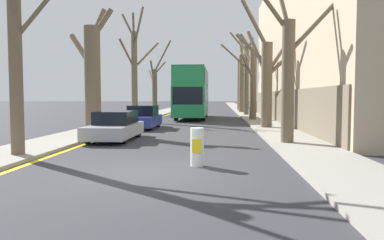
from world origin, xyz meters
The scene contains 19 objects.
ground_plane centered at (0.00, 0.00, 0.00)m, with size 300.00×300.00×0.00m, color #333338.
sidewalk_left centered at (-5.20, 50.00, 0.06)m, with size 2.48×120.00×0.12m, color gray.
sidewalk_right centered at (5.20, 50.00, 0.06)m, with size 2.48×120.00×0.12m, color gray.
building_facade_right centered at (11.43, 19.19, 6.07)m, with size 10.08×31.45×12.16m.
kerb_line_stripe centered at (-3.78, 50.00, 0.00)m, with size 0.24×120.00×0.01m, color yellow.
street_tree_left_0 centered at (-4.54, 2.22, 3.78)m, with size 2.50×3.88×7.66m.
street_tree_left_1 centered at (-4.98, 10.42, 3.21)m, with size 3.12×2.35×6.88m.
street_tree_left_2 centered at (-4.71, 19.42, 4.09)m, with size 2.87×3.36×8.58m.
street_tree_left_3 centered at (-4.66, 28.51, 3.01)m, with size 3.06×4.30×7.57m.
street_tree_right_0 centered at (4.71, 6.14, 3.02)m, with size 3.37×1.55×7.29m.
street_tree_right_1 centered at (4.79, 13.93, 3.29)m, with size 4.52×2.53×7.82m.
street_tree_right_2 centered at (4.61, 21.77, 3.37)m, with size 1.50×4.25×7.29m.
street_tree_right_3 centered at (4.62, 30.05, 4.11)m, with size 3.04×3.92×8.91m.
street_tree_right_4 centered at (4.75, 36.63, 3.97)m, with size 1.77×2.63×9.08m.
street_tree_right_5 centered at (4.76, 44.47, 4.00)m, with size 1.57×3.86×8.39m.
double_decker_bus centered at (-0.54, 24.37, 2.52)m, with size 2.63×10.50×4.47m.
parked_car_0 centered at (-2.90, 7.39, 0.63)m, with size 1.81×4.43×1.33m.
parked_car_1 centered at (-2.90, 13.67, 0.68)m, with size 1.81×4.28×1.45m.
traffic_bollard centered at (1.26, 1.15, 0.55)m, with size 0.39×0.40×1.11m.
Camera 1 is at (1.88, -9.53, 2.01)m, focal length 35.00 mm.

